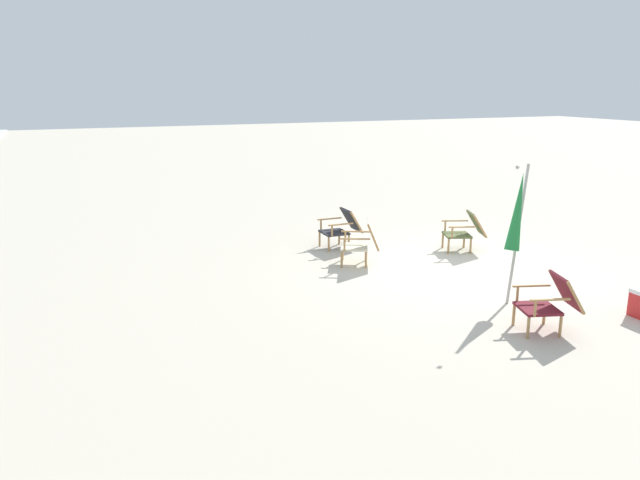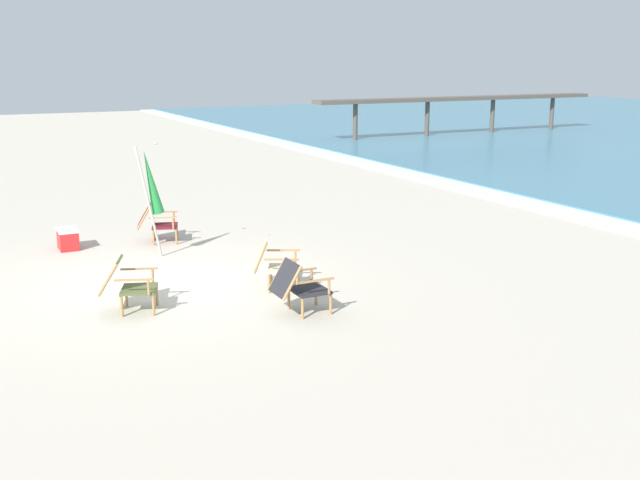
# 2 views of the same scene
# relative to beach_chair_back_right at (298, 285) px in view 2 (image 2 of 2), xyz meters

# --- Properties ---
(ground_plane) EXTENTS (80.00, 80.00, 0.00)m
(ground_plane) POSITION_rel_beach_chair_back_right_xyz_m (-2.27, -1.42, -0.42)
(ground_plane) COLOR beige
(surf_band) EXTENTS (80.00, 1.10, 0.06)m
(surf_band) POSITION_rel_beach_chair_back_right_xyz_m (-2.27, 8.56, -0.39)
(surf_band) COLOR white
(surf_band) RESTS_ON ground
(beach_chair_back_right) EXTENTS (0.60, 0.78, 0.77)m
(beach_chair_back_right) POSITION_rel_beach_chair_back_right_xyz_m (0.00, 0.00, 0.00)
(beach_chair_back_right) COLOR #28282D
(beach_chair_back_right) RESTS_ON ground
(beach_chair_far_center) EXTENTS (0.78, 0.91, 0.78)m
(beach_chair_far_center) POSITION_rel_beach_chair_back_right_xyz_m (-5.02, -0.69, 0.00)
(beach_chair_far_center) COLOR maroon
(beach_chair_far_center) RESTS_ON ground
(beach_chair_back_left) EXTENTS (0.83, 0.88, 0.81)m
(beach_chair_back_left) POSITION_rel_beach_chair_back_right_xyz_m (-1.24, 0.16, 0.01)
(beach_chair_back_left) COLOR beige
(beach_chair_back_left) RESTS_ON ground
(beach_chair_mid_center) EXTENTS (0.81, 0.93, 0.77)m
(beach_chair_mid_center) POSITION_rel_beach_chair_back_right_xyz_m (-1.18, -2.12, -0.00)
(beach_chair_mid_center) COLOR #515B33
(beach_chair_mid_center) RESTS_ON ground
(umbrella_furled_green) EXTENTS (0.44, 0.58, 2.07)m
(umbrella_furled_green) POSITION_rel_beach_chair_back_right_xyz_m (-3.87, -1.03, 0.94)
(umbrella_furled_green) COLOR #B7B2A8
(umbrella_furled_green) RESTS_ON ground
(cooler_box) EXTENTS (0.49, 0.35, 0.40)m
(cooler_box) POSITION_rel_beach_chair_back_right_xyz_m (-5.24, -2.31, -0.22)
(cooler_box) COLOR red
(cooler_box) RESTS_ON ground
(pier_distant) EXTENTS (0.90, 14.68, 1.78)m
(pier_distant) POSITION_rel_beach_chair_back_right_xyz_m (-18.82, 17.01, 1.18)
(pier_distant) COLOR brown
(pier_distant) RESTS_ON ground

